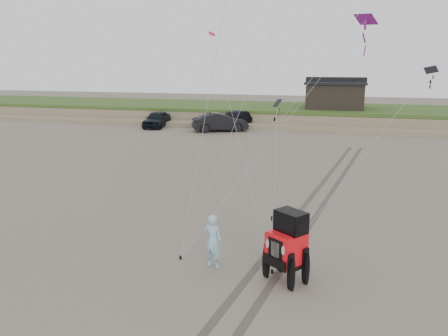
{
  "coord_description": "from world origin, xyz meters",
  "views": [
    {
      "loc": [
        2.95,
        -12.74,
        6.51
      ],
      "look_at": [
        -1.34,
        3.0,
        2.6
      ],
      "focal_mm": 35.0,
      "sensor_mm": 36.0,
      "label": 1
    }
  ],
  "objects_px": {
    "truck_a": "(157,119)",
    "truck_b": "(220,122)",
    "jeep": "(286,254)",
    "truck_c": "(234,120)",
    "cabin": "(335,94)",
    "man": "(213,241)"
  },
  "relations": [
    {
      "from": "truck_a",
      "to": "truck_b",
      "type": "xyz_separation_m",
      "value": [
        7.14,
        -0.97,
        0.05
      ]
    },
    {
      "from": "truck_a",
      "to": "truck_c",
      "type": "height_order",
      "value": "truck_c"
    },
    {
      "from": "truck_a",
      "to": "jeep",
      "type": "bearing_deg",
      "value": -65.54
    },
    {
      "from": "jeep",
      "to": "man",
      "type": "bearing_deg",
      "value": -151.71
    },
    {
      "from": "truck_a",
      "to": "truck_c",
      "type": "relative_size",
      "value": 0.81
    },
    {
      "from": "truck_b",
      "to": "man",
      "type": "height_order",
      "value": "man"
    },
    {
      "from": "cabin",
      "to": "jeep",
      "type": "xyz_separation_m",
      "value": [
        -0.45,
        -37.42,
        -2.35
      ]
    },
    {
      "from": "truck_a",
      "to": "jeep",
      "type": "relative_size",
      "value": 1.03
    },
    {
      "from": "truck_a",
      "to": "truck_b",
      "type": "relative_size",
      "value": 0.91
    },
    {
      "from": "cabin",
      "to": "truck_a",
      "type": "bearing_deg",
      "value": -156.75
    },
    {
      "from": "truck_b",
      "to": "truck_c",
      "type": "height_order",
      "value": "truck_b"
    },
    {
      "from": "truck_c",
      "to": "jeep",
      "type": "bearing_deg",
      "value": -55.43
    },
    {
      "from": "truck_a",
      "to": "truck_c",
      "type": "distance_m",
      "value": 8.14
    },
    {
      "from": "truck_c",
      "to": "jeep",
      "type": "distance_m",
      "value": 32.52
    },
    {
      "from": "cabin",
      "to": "truck_b",
      "type": "bearing_deg",
      "value": -141.08
    },
    {
      "from": "truck_c",
      "to": "man",
      "type": "xyz_separation_m",
      "value": [
        6.92,
        -30.82,
        0.02
      ]
    },
    {
      "from": "jeep",
      "to": "truck_a",
      "type": "bearing_deg",
      "value": 156.46
    },
    {
      "from": "truck_a",
      "to": "truck_c",
      "type": "bearing_deg",
      "value": 4.0
    },
    {
      "from": "truck_b",
      "to": "jeep",
      "type": "relative_size",
      "value": 1.13
    },
    {
      "from": "cabin",
      "to": "truck_a",
      "type": "height_order",
      "value": "cabin"
    },
    {
      "from": "truck_b",
      "to": "jeep",
      "type": "height_order",
      "value": "truck_b"
    },
    {
      "from": "truck_a",
      "to": "truck_c",
      "type": "xyz_separation_m",
      "value": [
        8.02,
        1.39,
        0.04
      ]
    }
  ]
}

